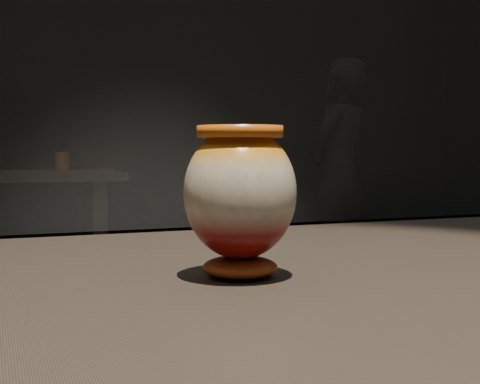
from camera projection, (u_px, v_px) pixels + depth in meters
name	position (u px, v px, depth m)	size (l,w,h in m)	color
main_vase	(240.00, 195.00, 0.74)	(0.16, 0.16, 0.17)	maroon
back_vase_right	(62.00, 161.00, 3.89)	(0.08, 0.08, 0.11)	#974B16
visitor	(339.00, 174.00, 4.88)	(0.61, 0.40, 1.67)	black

